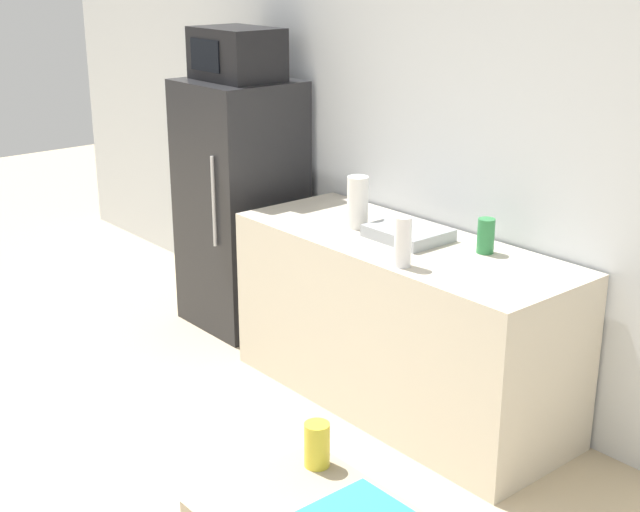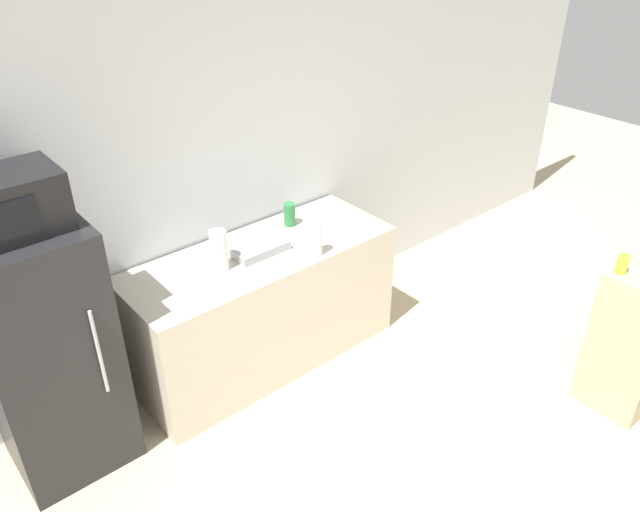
# 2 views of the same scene
# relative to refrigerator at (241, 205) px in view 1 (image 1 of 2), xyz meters

# --- Properties ---
(wall_back) EXTENTS (8.00, 0.06, 2.60)m
(wall_back) POSITION_rel_refrigerator_xyz_m (1.35, 0.37, 0.54)
(wall_back) COLOR silver
(wall_back) RESTS_ON ground_plane
(refrigerator) EXTENTS (0.64, 0.62, 1.51)m
(refrigerator) POSITION_rel_refrigerator_xyz_m (0.00, 0.00, 0.00)
(refrigerator) COLOR #232326
(refrigerator) RESTS_ON ground_plane
(microwave) EXTENTS (0.52, 0.37, 0.30)m
(microwave) POSITION_rel_refrigerator_xyz_m (-0.00, -0.00, 0.90)
(microwave) COLOR black
(microwave) RESTS_ON refrigerator
(counter) EXTENTS (1.85, 0.70, 0.88)m
(counter) POSITION_rel_refrigerator_xyz_m (1.40, -0.02, -0.32)
(counter) COLOR beige
(counter) RESTS_ON ground_plane
(sink_basin) EXTENTS (0.37, 0.30, 0.06)m
(sink_basin) POSITION_rel_refrigerator_xyz_m (1.40, 0.02, 0.15)
(sink_basin) COLOR #9EA3A8
(sink_basin) RESTS_ON counter
(bottle_tall) EXTENTS (0.08, 0.08, 0.23)m
(bottle_tall) POSITION_rel_refrigerator_xyz_m (1.66, -0.29, 0.24)
(bottle_tall) COLOR silver
(bottle_tall) RESTS_ON counter
(bottle_short) EXTENTS (0.08, 0.08, 0.17)m
(bottle_short) POSITION_rel_refrigerator_xyz_m (1.78, 0.14, 0.20)
(bottle_short) COLOR #2D7F42
(bottle_short) RESTS_ON counter
(jar) EXTENTS (0.07, 0.07, 0.12)m
(jar) POSITION_rel_refrigerator_xyz_m (2.80, -1.74, 0.28)
(jar) COLOR yellow
(jar) RESTS_ON shelf_cabinet
(paper_towel_roll) EXTENTS (0.11, 0.11, 0.27)m
(paper_towel_roll) POSITION_rel_refrigerator_xyz_m (1.09, -0.04, 0.25)
(paper_towel_roll) COLOR white
(paper_towel_roll) RESTS_ON counter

